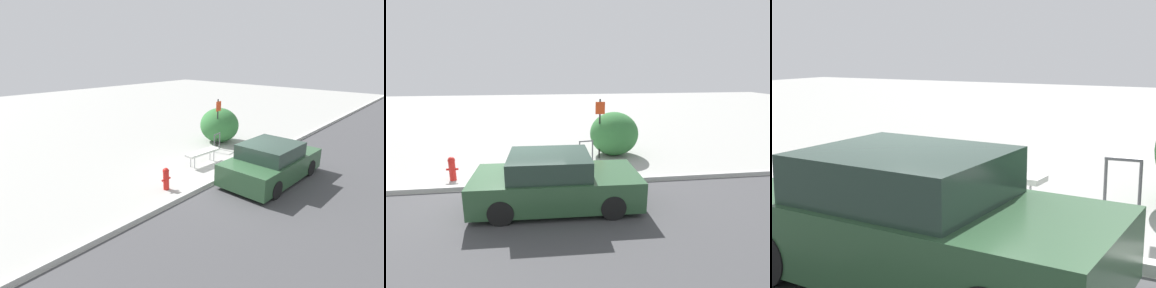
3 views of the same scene
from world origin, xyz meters
TOP-DOWN VIEW (x-y plane):
  - ground_plane at (0.00, 0.00)m, footprint 60.00×60.00m
  - curb at (0.00, 0.00)m, footprint 60.00×0.20m
  - bench at (0.32, 1.47)m, footprint 1.67×0.50m
  - bike_rack at (2.14, 2.12)m, footprint 0.55×0.12m
  - sign_post at (2.74, 2.55)m, footprint 0.36×0.08m
  - fire_hydrant at (-2.32, 0.85)m, footprint 0.36×0.22m
  - shrub_hedge at (3.41, 2.94)m, footprint 1.92×1.96m
  - parked_car_near at (0.77, -1.35)m, footprint 4.21×2.03m

SIDE VIEW (x-z plane):
  - ground_plane at x=0.00m, z-range 0.00..0.00m
  - curb at x=0.00m, z-range 0.00..0.13m
  - fire_hydrant at x=-2.32m, z-range 0.03..0.79m
  - bench at x=0.32m, z-range 0.22..0.78m
  - bike_rack at x=2.14m, z-range 0.09..0.91m
  - parked_car_near at x=0.77m, z-range -0.05..1.33m
  - shrub_hedge at x=3.41m, z-range 0.00..1.74m
  - sign_post at x=2.74m, z-range 0.23..2.53m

